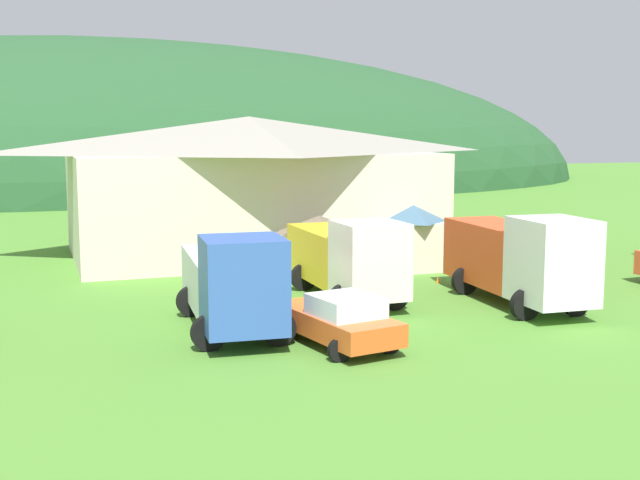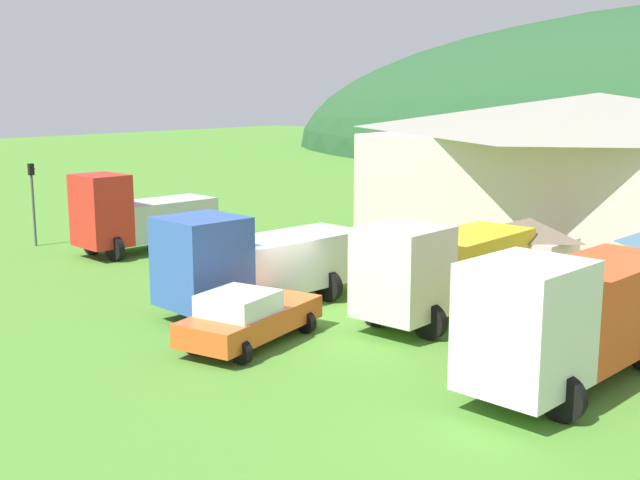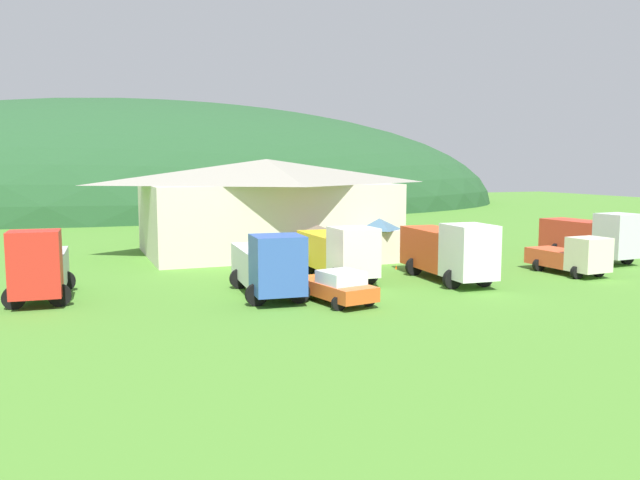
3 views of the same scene
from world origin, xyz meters
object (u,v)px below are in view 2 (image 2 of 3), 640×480
at_px(crane_truck_red, 136,215).
at_px(service_pickup_orange, 248,317).
at_px(play_shed_pink, 528,254).
at_px(box_truck_blue, 253,261).
at_px(depot_building, 594,173).
at_px(heavy_rig_striped, 442,267).
at_px(traffic_light_west, 33,195).
at_px(traffic_cone_near_pickup, 613,334).
at_px(heavy_rig_white, 571,314).

relative_size(crane_truck_red, service_pickup_orange, 1.29).
relative_size(play_shed_pink, box_truck_blue, 0.40).
relative_size(depot_building, heavy_rig_striped, 2.58).
distance_m(traffic_light_west, traffic_cone_near_pickup, 26.86).
relative_size(traffic_light_west, traffic_cone_near_pickup, 7.15).
relative_size(depot_building, box_truck_blue, 2.50).
bearing_deg(heavy_rig_striped, box_truck_blue, -58.06).
distance_m(play_shed_pink, traffic_light_west, 23.16).
bearing_deg(heavy_rig_white, depot_building, -155.54).
height_order(play_shed_pink, traffic_light_west, traffic_light_west).
distance_m(service_pickup_orange, traffic_light_west, 19.07).
height_order(play_shed_pink, service_pickup_orange, play_shed_pink).
bearing_deg(traffic_cone_near_pickup, heavy_rig_white, -81.08).
distance_m(box_truck_blue, heavy_rig_white, 11.17).
height_order(crane_truck_red, heavy_rig_striped, crane_truck_red).
xyz_separation_m(heavy_rig_white, service_pickup_orange, (-8.51, -3.07, -1.05)).
relative_size(heavy_rig_white, traffic_light_west, 2.00).
bearing_deg(crane_truck_red, service_pickup_orange, 70.17).
bearing_deg(box_truck_blue, crane_truck_red, -101.71).
height_order(depot_building, box_truck_blue, depot_building).
height_order(depot_building, traffic_cone_near_pickup, depot_building).
relative_size(heavy_rig_striped, heavy_rig_white, 0.96).
bearing_deg(heavy_rig_striped, service_pickup_orange, -23.93).
relative_size(box_truck_blue, service_pickup_orange, 1.52).
distance_m(heavy_rig_white, traffic_cone_near_pickup, 5.42).
height_order(crane_truck_red, heavy_rig_white, crane_truck_red).
bearing_deg(traffic_cone_near_pickup, depot_building, 116.52).
distance_m(play_shed_pink, heavy_rig_white, 9.54).
height_order(heavy_rig_striped, traffic_light_west, traffic_light_west).
distance_m(play_shed_pink, box_truck_blue, 10.17).
relative_size(depot_building, traffic_light_west, 4.97).
height_order(heavy_rig_striped, traffic_cone_near_pickup, heavy_rig_striped).
bearing_deg(heavy_rig_striped, depot_building, -177.67).
bearing_deg(play_shed_pink, heavy_rig_white, -56.70).
distance_m(play_shed_pink, crane_truck_red, 17.73).
distance_m(depot_building, traffic_light_west, 26.01).
distance_m(crane_truck_red, service_pickup_orange, 14.98).
bearing_deg(traffic_light_west, crane_truck_red, 25.20).
xyz_separation_m(crane_truck_red, traffic_light_west, (-4.94, -2.32, 0.70)).
relative_size(play_shed_pink, traffic_cone_near_pickup, 5.70).
bearing_deg(heavy_rig_white, box_truck_blue, -85.43).
height_order(box_truck_blue, service_pickup_orange, box_truck_blue).
bearing_deg(play_shed_pink, depot_building, 97.45).
relative_size(play_shed_pink, heavy_rig_striped, 0.41).
height_order(heavy_rig_striped, heavy_rig_white, heavy_rig_white).
distance_m(heavy_rig_white, service_pickup_orange, 9.10).
distance_m(play_shed_pink, service_pickup_orange, 11.52).
bearing_deg(box_truck_blue, play_shed_pink, 148.65).
xyz_separation_m(depot_building, box_truck_blue, (-4.88, -16.33, -2.05)).
bearing_deg(heavy_rig_striped, traffic_light_west, -83.27).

